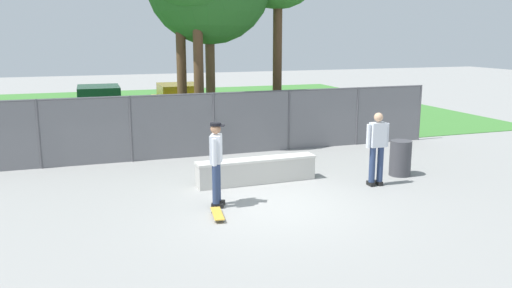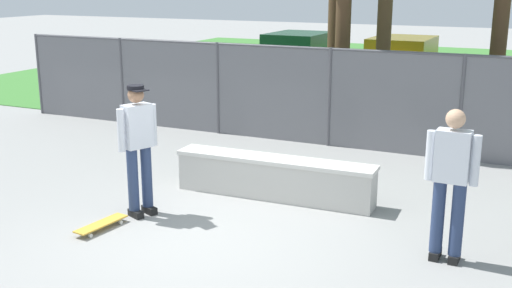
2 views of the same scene
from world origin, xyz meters
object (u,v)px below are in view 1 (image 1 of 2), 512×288
Objects in this scene: trash_bin at (400,158)px; car_green at (100,106)px; bystander at (377,146)px; skateboarder at (216,160)px; car_yellow at (179,104)px; skateboard at (217,214)px; concrete_ledge at (257,171)px.

car_green is at bearing 124.95° from trash_bin.
bystander is (6.04, -10.87, 0.17)m from car_green.
skateboarder is 0.43× the size of car_yellow.
car_yellow is at bearing 104.97° from bystander.
bystander reaches higher than car_green.
trash_bin is (5.39, 1.56, 0.39)m from skateboard.
car_green is at bearing 176.54° from car_yellow.
car_yellow is 10.82m from trash_bin.
skateboarder is 0.43× the size of car_green.
bystander is (2.86, -10.68, 0.17)m from car_yellow.
car_green is at bearing 99.86° from skateboarder.
skateboarder is at bearing -134.30° from concrete_ledge.
concrete_ledge is 2.65m from skateboard.
concrete_ledge is 3.31× the size of trash_bin.
car_green is 2.33× the size of bystander.
car_yellow is (3.18, -0.19, 0.00)m from car_green.
skateboard is 11.96m from car_green.
skateboard is at bearing -96.95° from car_yellow.
trash_bin is at bearing 16.14° from skateboard.
skateboarder reaches higher than car_yellow.
skateboard is 5.63m from trash_bin.
car_yellow is (-0.16, 9.49, 0.52)m from concrete_ledge.
skateboarder is 1.97× the size of trash_bin.
skateboarder is 11.30m from car_green.
skateboard is (-1.58, -2.12, -0.24)m from concrete_ledge.
concrete_ledge is at bearing 53.37° from skateboard.
trash_bin is (3.98, -10.05, -0.37)m from car_yellow.
skateboard is 4.47m from bystander.
car_green reaches higher than concrete_ledge.
skateboarder is 1.01× the size of bystander.
skateboard is 0.19× the size of car_yellow.
skateboarder is 4.11m from bystander.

